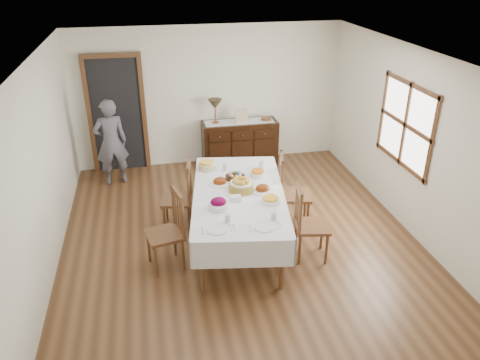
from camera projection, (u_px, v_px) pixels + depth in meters
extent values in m
plane|color=brown|center=(241.00, 243.00, 6.68)|extent=(6.00, 6.00, 0.00)
cube|color=white|center=(242.00, 59.00, 5.54)|extent=(5.00, 6.00, 0.02)
cube|color=white|center=(209.00, 96.00, 8.75)|extent=(5.00, 0.02, 2.60)
cube|color=white|center=(324.00, 318.00, 3.47)|extent=(5.00, 0.02, 2.60)
cube|color=white|center=(40.00, 176.00, 5.66)|extent=(0.02, 6.00, 2.60)
cube|color=white|center=(416.00, 145.00, 6.56)|extent=(0.02, 6.00, 2.60)
cube|color=white|center=(406.00, 125.00, 6.73)|extent=(0.02, 1.30, 1.10)
cube|color=brown|center=(405.00, 125.00, 6.73)|extent=(0.03, 1.46, 1.26)
cube|color=black|center=(117.00, 116.00, 8.52)|extent=(0.90, 0.06, 2.10)
cube|color=brown|center=(117.00, 116.00, 8.50)|extent=(1.04, 0.08, 2.18)
cube|color=white|center=(239.00, 194.00, 6.32)|extent=(1.53, 2.51, 0.04)
cylinder|color=brown|center=(202.00, 265.00, 5.57)|extent=(0.06, 0.06, 0.76)
cylinder|color=brown|center=(282.00, 263.00, 5.61)|extent=(0.06, 0.06, 0.76)
cylinder|color=brown|center=(206.00, 188.00, 7.39)|extent=(0.06, 0.06, 0.76)
cylinder|color=brown|center=(266.00, 187.00, 7.43)|extent=(0.06, 0.06, 0.76)
cube|color=white|center=(195.00, 205.00, 6.36)|extent=(0.40, 2.36, 0.36)
cube|color=white|center=(282.00, 203.00, 6.41)|extent=(0.40, 2.36, 0.36)
cube|color=white|center=(243.00, 254.00, 5.32)|extent=(1.20, 0.21, 0.36)
cube|color=white|center=(236.00, 168.00, 7.45)|extent=(1.20, 0.21, 0.36)
cube|color=brown|center=(164.00, 235.00, 5.99)|extent=(0.53, 0.53, 0.04)
cylinder|color=brown|center=(149.00, 247.00, 6.18)|extent=(0.04, 0.04, 0.46)
cylinder|color=brown|center=(156.00, 262.00, 5.89)|extent=(0.04, 0.04, 0.46)
cylinder|color=brown|center=(175.00, 241.00, 6.32)|extent=(0.04, 0.04, 0.46)
cylinder|color=brown|center=(183.00, 255.00, 6.02)|extent=(0.04, 0.04, 0.46)
cylinder|color=brown|center=(174.00, 205.00, 6.09)|extent=(0.04, 0.04, 0.59)
cylinder|color=brown|center=(183.00, 218.00, 5.78)|extent=(0.04, 0.04, 0.59)
cube|color=brown|center=(177.00, 194.00, 5.82)|extent=(0.14, 0.42, 0.08)
cylinder|color=brown|center=(176.00, 209.00, 6.02)|extent=(0.02, 0.02, 0.49)
cylinder|color=brown|center=(178.00, 213.00, 5.94)|extent=(0.02, 0.02, 0.49)
cylinder|color=brown|center=(180.00, 216.00, 5.87)|extent=(0.02, 0.02, 0.49)
cube|color=brown|center=(177.00, 200.00, 6.85)|extent=(0.50, 0.50, 0.04)
cylinder|color=brown|center=(167.00, 209.00, 7.11)|extent=(0.04, 0.04, 0.45)
cylinder|color=brown|center=(164.00, 221.00, 6.79)|extent=(0.04, 0.04, 0.45)
cylinder|color=brown|center=(190.00, 208.00, 7.12)|extent=(0.04, 0.04, 0.45)
cylinder|color=brown|center=(189.00, 220.00, 6.81)|extent=(0.04, 0.04, 0.45)
cylinder|color=brown|center=(190.00, 176.00, 6.90)|extent=(0.04, 0.04, 0.58)
cylinder|color=brown|center=(189.00, 188.00, 6.56)|extent=(0.04, 0.04, 0.58)
cube|color=brown|center=(188.00, 166.00, 6.62)|extent=(0.10, 0.42, 0.08)
cylinder|color=brown|center=(190.00, 180.00, 6.82)|extent=(0.02, 0.02, 0.48)
cylinder|color=brown|center=(189.00, 183.00, 6.74)|extent=(0.02, 0.02, 0.48)
cylinder|color=brown|center=(189.00, 186.00, 6.66)|extent=(0.02, 0.02, 0.48)
cube|color=brown|center=(312.00, 226.00, 6.19)|extent=(0.51, 0.51, 0.04)
cylinder|color=brown|center=(327.00, 249.00, 6.14)|extent=(0.04, 0.04, 0.45)
cylinder|color=brown|center=(322.00, 235.00, 6.46)|extent=(0.04, 0.04, 0.45)
cylinder|color=brown|center=(300.00, 250.00, 6.13)|extent=(0.04, 0.04, 0.45)
cylinder|color=brown|center=(296.00, 235.00, 6.45)|extent=(0.04, 0.04, 0.45)
cylinder|color=brown|center=(300.00, 215.00, 5.88)|extent=(0.04, 0.04, 0.59)
cylinder|color=brown|center=(297.00, 200.00, 6.22)|extent=(0.04, 0.04, 0.59)
cube|color=brown|center=(300.00, 190.00, 5.94)|extent=(0.12, 0.42, 0.08)
cylinder|color=brown|center=(299.00, 212.00, 5.98)|extent=(0.02, 0.02, 0.48)
cylinder|color=brown|center=(298.00, 209.00, 6.06)|extent=(0.02, 0.02, 0.48)
cylinder|color=brown|center=(297.00, 205.00, 6.15)|extent=(0.02, 0.02, 0.48)
cube|color=brown|center=(295.00, 195.00, 6.91)|extent=(0.56, 0.56, 0.04)
cylinder|color=brown|center=(308.00, 217.00, 6.85)|extent=(0.04, 0.04, 0.48)
cylinder|color=brown|center=(305.00, 205.00, 7.19)|extent=(0.04, 0.04, 0.48)
cylinder|color=brown|center=(282.00, 217.00, 6.86)|extent=(0.04, 0.04, 0.48)
cylinder|color=brown|center=(280.00, 204.00, 7.20)|extent=(0.04, 0.04, 0.48)
cylinder|color=brown|center=(282.00, 182.00, 6.59)|extent=(0.04, 0.04, 0.63)
cylinder|color=brown|center=(280.00, 170.00, 6.95)|extent=(0.04, 0.04, 0.63)
cube|color=brown|center=(282.00, 159.00, 6.66)|extent=(0.14, 0.45, 0.09)
cylinder|color=brown|center=(281.00, 181.00, 6.69)|extent=(0.02, 0.02, 0.51)
cylinder|color=brown|center=(281.00, 177.00, 6.78)|extent=(0.02, 0.02, 0.51)
cylinder|color=brown|center=(281.00, 174.00, 6.87)|extent=(0.02, 0.02, 0.51)
cube|color=black|center=(240.00, 143.00, 8.98)|extent=(1.42, 0.47, 0.85)
cube|color=black|center=(220.00, 137.00, 8.57)|extent=(0.40, 0.02, 0.17)
sphere|color=brown|center=(220.00, 137.00, 8.56)|extent=(0.03, 0.03, 0.03)
cube|color=black|center=(242.00, 135.00, 8.65)|extent=(0.40, 0.02, 0.17)
sphere|color=brown|center=(243.00, 135.00, 8.63)|extent=(0.03, 0.03, 0.03)
cube|color=black|center=(265.00, 133.00, 8.73)|extent=(0.40, 0.02, 0.17)
sphere|color=brown|center=(265.00, 134.00, 8.71)|extent=(0.03, 0.03, 0.03)
imported|color=#575662|center=(111.00, 140.00, 8.05)|extent=(0.57, 0.43, 1.65)
cylinder|color=olive|center=(241.00, 187.00, 6.32)|extent=(0.33, 0.33, 0.11)
cylinder|color=white|center=(241.00, 183.00, 6.29)|extent=(0.30, 0.30, 0.02)
sphere|color=gold|center=(247.00, 180.00, 6.29)|extent=(0.08, 0.08, 0.08)
sphere|color=gold|center=(244.00, 179.00, 6.34)|extent=(0.08, 0.08, 0.08)
sphere|color=gold|center=(240.00, 178.00, 6.35)|extent=(0.08, 0.08, 0.08)
sphere|color=gold|center=(236.00, 179.00, 6.32)|extent=(0.08, 0.08, 0.08)
sphere|color=gold|center=(235.00, 181.00, 6.26)|extent=(0.08, 0.08, 0.08)
sphere|color=gold|center=(238.00, 183.00, 6.21)|extent=(0.08, 0.08, 0.08)
sphere|color=gold|center=(242.00, 184.00, 6.20)|extent=(0.08, 0.08, 0.08)
sphere|color=gold|center=(246.00, 182.00, 6.24)|extent=(0.08, 0.08, 0.08)
cylinder|color=black|center=(235.00, 178.00, 6.66)|extent=(0.29, 0.29, 0.05)
ellipsoid|color=pink|center=(241.00, 174.00, 6.65)|extent=(0.05, 0.05, 0.06)
ellipsoid|color=#5DC1E3|center=(238.00, 172.00, 6.69)|extent=(0.05, 0.05, 0.06)
ellipsoid|color=#8BDE6C|center=(234.00, 172.00, 6.70)|extent=(0.05, 0.05, 0.06)
ellipsoid|color=#F48A59|center=(231.00, 173.00, 6.67)|extent=(0.05, 0.05, 0.06)
ellipsoid|color=#BC7DC8|center=(230.00, 175.00, 6.62)|extent=(0.05, 0.05, 0.06)
ellipsoid|color=#F4C465|center=(232.00, 176.00, 6.57)|extent=(0.05, 0.05, 0.06)
ellipsoid|color=pink|center=(236.00, 177.00, 6.56)|extent=(0.05, 0.05, 0.06)
ellipsoid|color=#5DC1E3|center=(240.00, 176.00, 6.59)|extent=(0.05, 0.05, 0.06)
cylinder|color=white|center=(220.00, 183.00, 6.54)|extent=(0.33, 0.33, 0.01)
ellipsoid|color=#652507|center=(220.00, 181.00, 6.52)|extent=(0.19, 0.16, 0.11)
cylinder|color=white|center=(262.00, 190.00, 6.34)|extent=(0.32, 0.32, 0.02)
ellipsoid|color=#652507|center=(263.00, 188.00, 6.32)|extent=(0.19, 0.16, 0.11)
cylinder|color=white|center=(218.00, 206.00, 5.89)|extent=(0.26, 0.26, 0.08)
ellipsoid|color=#57002E|center=(218.00, 202.00, 5.86)|extent=(0.20, 0.17, 0.11)
cylinder|color=white|center=(258.00, 174.00, 6.74)|extent=(0.22, 0.22, 0.07)
cylinder|color=orange|center=(258.00, 171.00, 6.72)|extent=(0.18, 0.18, 0.03)
cylinder|color=#CBB88F|center=(207.00, 167.00, 6.94)|extent=(0.25, 0.25, 0.09)
cylinder|color=yellow|center=(207.00, 162.00, 6.92)|extent=(0.20, 0.20, 0.04)
cylinder|color=white|center=(271.00, 200.00, 6.05)|extent=(0.25, 0.25, 0.04)
cylinder|color=gold|center=(271.00, 198.00, 6.04)|extent=(0.20, 0.20, 0.02)
cube|color=white|center=(236.00, 198.00, 6.08)|extent=(0.15, 0.11, 0.07)
cylinder|color=white|center=(217.00, 229.00, 5.46)|extent=(0.25, 0.25, 0.01)
cube|color=white|center=(203.00, 231.00, 5.43)|extent=(0.10, 0.13, 0.01)
cube|color=silver|center=(203.00, 231.00, 5.43)|extent=(0.04, 0.16, 0.01)
cube|color=silver|center=(231.00, 228.00, 5.49)|extent=(0.04, 0.18, 0.01)
cube|color=silver|center=(234.00, 228.00, 5.49)|extent=(0.04, 0.14, 0.01)
cylinder|color=silver|center=(228.00, 218.00, 5.60)|extent=(0.07, 0.07, 0.10)
cylinder|color=white|center=(265.00, 227.00, 5.51)|extent=(0.25, 0.25, 0.01)
cube|color=white|center=(251.00, 229.00, 5.48)|extent=(0.10, 0.13, 0.01)
cube|color=silver|center=(251.00, 228.00, 5.47)|extent=(0.04, 0.16, 0.01)
cube|color=silver|center=(278.00, 226.00, 5.54)|extent=(0.04, 0.18, 0.01)
cube|color=silver|center=(281.00, 225.00, 5.54)|extent=(0.04, 0.14, 0.01)
cylinder|color=silver|center=(274.00, 216.00, 5.64)|extent=(0.07, 0.07, 0.10)
cylinder|color=silver|center=(225.00, 167.00, 6.91)|extent=(0.06, 0.06, 0.11)
cylinder|color=silver|center=(261.00, 165.00, 6.99)|extent=(0.07, 0.07, 0.11)
cube|color=white|center=(239.00, 122.00, 8.79)|extent=(1.30, 0.35, 0.01)
cylinder|color=brown|center=(215.00, 122.00, 8.72)|extent=(0.12, 0.12, 0.03)
cylinder|color=brown|center=(215.00, 115.00, 8.66)|extent=(0.02, 0.02, 0.25)
cone|color=#403622|center=(215.00, 104.00, 8.56)|extent=(0.26, 0.26, 0.18)
cube|color=tan|center=(242.00, 116.00, 8.67)|extent=(0.22, 0.08, 0.28)
cylinder|color=brown|center=(266.00, 119.00, 8.86)|extent=(0.20, 0.20, 0.06)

